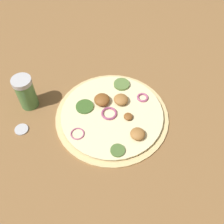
{
  "coord_description": "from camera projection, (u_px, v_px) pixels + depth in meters",
  "views": [
    {
      "loc": [
        0.37,
        -0.09,
        0.53
      ],
      "look_at": [
        0.0,
        0.0,
        0.02
      ],
      "focal_mm": 42.0,
      "sensor_mm": 36.0,
      "label": 1
    }
  ],
  "objects": [
    {
      "name": "loose_cap",
      "position": [
        21.0,
        129.0,
        0.63
      ],
      "size": [
        0.03,
        0.03,
        0.01
      ],
      "color": "#B2B2B7",
      "rests_on": "ground_plane"
    },
    {
      "name": "ground_plane",
      "position": [
        112.0,
        116.0,
        0.65
      ],
      "size": [
        3.0,
        3.0,
        0.0
      ],
      "primitive_type": "plane",
      "color": "brown"
    },
    {
      "name": "pizza",
      "position": [
        112.0,
        114.0,
        0.65
      ],
      "size": [
        0.28,
        0.28,
        0.03
      ],
      "color": "#D6B77A",
      "rests_on": "ground_plane"
    },
    {
      "name": "spice_jar",
      "position": [
        26.0,
        92.0,
        0.64
      ],
      "size": [
        0.05,
        0.05,
        0.09
      ],
      "color": "#4C7F42",
      "rests_on": "ground_plane"
    }
  ]
}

